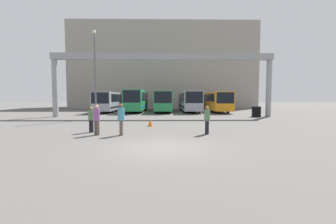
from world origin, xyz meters
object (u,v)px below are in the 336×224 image
Objects in this scene: bus_slot_0 at (111,101)px; bus_slot_2 at (163,100)px; tire_stack at (256,112)px; pedestrian_mid_left at (97,119)px; pedestrian_near_center at (91,119)px; traffic_cone at (150,123)px; lamp_post at (95,72)px; bus_slot_1 at (137,100)px; bus_slot_3 at (189,100)px; bus_slot_4 at (215,100)px; pedestrian_far_center at (207,119)px; pedestrian_near_left at (121,119)px.

bus_slot_0 is 0.98× the size of bus_slot_2.
pedestrian_mid_left is at bearing -140.02° from tire_stack.
pedestrian_near_center reaches higher than traffic_cone.
pedestrian_near_center is at bearing -141.35° from traffic_cone.
bus_slot_0 is 13.12m from lamp_post.
bus_slot_0 reaches higher than pedestrian_mid_left.
bus_slot_0 is 8.21m from bus_slot_2.
pedestrian_mid_left is at bearing 155.69° from pedestrian_near_center.
bus_slot_3 is at bearing -0.54° from bus_slot_1.
tire_stack is (2.41, -10.21, -1.13)m from bus_slot_4.
bus_slot_0 is at bearing -179.78° from bus_slot_4.
bus_slot_3 is at bearing -179.55° from bus_slot_4.
pedestrian_far_center is 5.07m from pedestrian_near_left.
bus_slot_4 is 1.37× the size of lamp_post.
pedestrian_mid_left is at bearing -126.70° from traffic_cone.
bus_slot_3 is 1.36× the size of lamp_post.
lamp_post is (-2.26, 8.51, 3.92)m from pedestrian_near_center.
tire_stack is (15.06, 11.04, -0.25)m from pedestrian_near_center.
traffic_cone is 0.49× the size of tire_stack.
pedestrian_near_center is 2.42m from pedestrian_near_left.
pedestrian_mid_left is (-1.45, 0.14, -0.04)m from pedestrian_near_left.
bus_slot_1 is 17.98m from tire_stack.
bus_slot_1 reaches higher than pedestrian_near_left.
bus_slot_0 is at bearing 96.76° from lamp_post.
bus_slot_1 reaches higher than pedestrian_near_center.
bus_slot_1 is 18.80m from traffic_cone.
lamp_post is at bearing -139.50° from bus_slot_4.
lamp_post is at bearing -171.69° from tire_stack.
bus_slot_1 reaches higher than bus_slot_2.
bus_slot_4 is 10.06× the size of tire_stack.
pedestrian_mid_left is 4.87m from traffic_cone.
pedestrian_mid_left is (-3.78, -22.33, -0.85)m from bus_slot_2.
pedestrian_far_center is (-5.49, -22.09, -0.84)m from bus_slot_4.
lamp_post reaches higher than bus_slot_2.
bus_slot_1 reaches higher than bus_slot_3.
pedestrian_far_center is (10.93, -22.03, -0.83)m from bus_slot_0.
lamp_post is at bearing 135.69° from traffic_cone.
pedestrian_mid_left reaches higher than tire_stack.
pedestrian_far_center is (-1.38, -22.06, -0.89)m from bus_slot_3.
bus_slot_1 is 22.55m from pedestrian_near_left.
pedestrian_near_left is 11.28m from lamp_post.
bus_slot_2 is at bearing 0.75° from bus_slot_0.
bus_slot_0 is 20.31× the size of traffic_cone.
pedestrian_mid_left is (4.42, -22.22, -0.78)m from bus_slot_0.
traffic_cone is (-0.90, -18.45, -1.49)m from bus_slot_2.
bus_slot_0 is 0.99× the size of bus_slot_3.
bus_slot_4 is 20.52× the size of traffic_cone.
pedestrian_mid_left is 3.01× the size of traffic_cone.
bus_slot_3 reaches higher than pedestrian_mid_left.
lamp_post is (-17.32, -2.53, 4.17)m from tire_stack.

